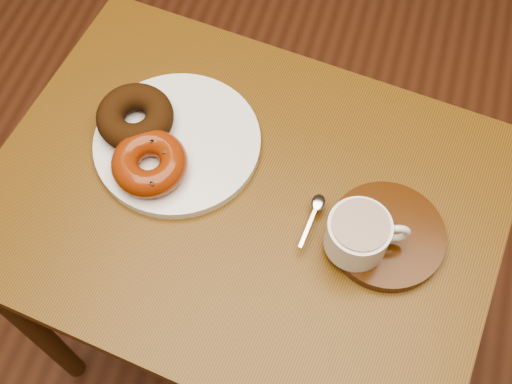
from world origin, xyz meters
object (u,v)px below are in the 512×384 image
(cafe_table, at_px, (244,227))
(saucer, at_px, (386,235))
(coffee_cup, at_px, (359,234))
(donut_plate, at_px, (177,143))

(cafe_table, xyz_separation_m, saucer, (0.21, -0.01, 0.12))
(coffee_cup, bearing_deg, saucer, 18.82)
(saucer, bearing_deg, donut_plate, 169.23)
(cafe_table, bearing_deg, saucer, 4.43)
(donut_plate, bearing_deg, saucer, -10.77)
(donut_plate, distance_m, coffee_cup, 0.31)
(donut_plate, bearing_deg, coffee_cup, -17.20)
(donut_plate, relative_size, coffee_cup, 2.25)
(cafe_table, relative_size, saucer, 4.91)
(saucer, relative_size, coffee_cup, 1.46)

